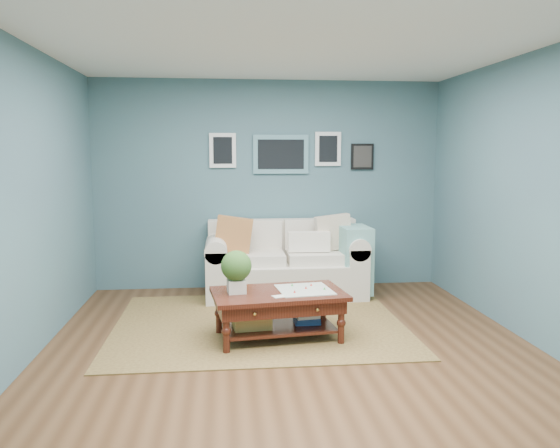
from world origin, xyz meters
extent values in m
plane|color=brown|center=(0.00, 0.00, 0.00)|extent=(5.00, 5.00, 0.00)
plane|color=white|center=(0.00, 0.00, 2.70)|extent=(5.00, 5.00, 0.00)
cube|color=#425D6B|center=(0.00, 2.50, 1.35)|extent=(4.50, 0.02, 2.70)
cube|color=#425D6B|center=(0.00, -2.50, 1.35)|extent=(4.50, 0.02, 2.70)
cube|color=#425D6B|center=(-2.25, 0.00, 1.35)|extent=(0.02, 5.00, 2.70)
cube|color=#425D6B|center=(2.25, 0.00, 1.35)|extent=(0.02, 5.00, 2.70)
cube|color=slate|center=(0.15, 2.48, 1.75)|extent=(0.72, 0.03, 0.50)
cube|color=black|center=(0.15, 2.46, 1.75)|extent=(0.60, 0.01, 0.38)
cube|color=white|center=(-0.60, 2.48, 1.80)|extent=(0.34, 0.03, 0.44)
cube|color=white|center=(0.77, 2.48, 1.82)|extent=(0.34, 0.03, 0.44)
cube|color=black|center=(1.23, 2.48, 1.72)|extent=(0.30, 0.03, 0.34)
cube|color=brown|center=(-0.24, 0.86, 0.01)|extent=(2.96, 2.37, 0.01)
cube|color=silver|center=(0.15, 1.99, 0.21)|extent=(1.45, 0.90, 0.43)
cube|color=silver|center=(0.15, 2.34, 0.67)|extent=(1.89, 0.22, 0.49)
cube|color=silver|center=(-0.69, 1.99, 0.32)|extent=(0.24, 0.90, 0.63)
cube|color=silver|center=(1.00, 1.99, 0.32)|extent=(0.24, 0.90, 0.63)
cylinder|color=silver|center=(-0.69, 1.99, 0.63)|extent=(0.26, 0.90, 0.26)
cylinder|color=silver|center=(1.00, 1.99, 0.63)|extent=(0.26, 0.90, 0.26)
cube|color=silver|center=(-0.23, 1.93, 0.49)|extent=(0.73, 0.57, 0.13)
cube|color=silver|center=(0.54, 1.93, 0.49)|extent=(0.73, 0.57, 0.13)
cube|color=silver|center=(-0.23, 2.21, 0.74)|extent=(0.73, 0.12, 0.37)
cube|color=silver|center=(0.54, 2.21, 0.74)|extent=(0.73, 0.12, 0.37)
cube|color=#BE5732|center=(-0.48, 1.94, 0.78)|extent=(0.49, 0.18, 0.48)
cube|color=beige|center=(0.76, 2.01, 0.78)|extent=(0.48, 0.18, 0.47)
cube|color=white|center=(0.44, 1.89, 0.69)|extent=(0.51, 0.12, 0.24)
cube|color=#6EA3A1|center=(1.00, 1.87, 0.47)|extent=(0.35, 0.56, 0.81)
cube|color=black|center=(-0.09, 0.40, 0.44)|extent=(1.32, 0.87, 0.04)
cube|color=black|center=(-0.09, 0.40, 0.36)|extent=(1.22, 0.78, 0.12)
cube|color=black|center=(-0.09, 0.40, 0.12)|extent=(1.11, 0.66, 0.03)
sphere|color=gold|center=(-0.34, 0.04, 0.36)|extent=(0.03, 0.03, 0.03)
sphere|color=gold|center=(0.24, 0.11, 0.36)|extent=(0.03, 0.03, 0.03)
cylinder|color=black|center=(-0.59, 0.06, 0.21)|extent=(0.06, 0.06, 0.42)
cylinder|color=black|center=(0.48, 0.19, 0.21)|extent=(0.06, 0.06, 0.42)
cylinder|color=black|center=(-0.66, 0.61, 0.21)|extent=(0.06, 0.06, 0.42)
cylinder|color=black|center=(0.41, 0.75, 0.21)|extent=(0.06, 0.06, 0.42)
cube|color=silver|center=(-0.48, 0.41, 0.53)|extent=(0.18, 0.18, 0.12)
sphere|color=#25551A|center=(-0.48, 0.41, 0.72)|extent=(0.29, 0.29, 0.29)
cube|color=silver|center=(0.17, 0.43, 0.47)|extent=(0.55, 0.55, 0.01)
cube|color=tan|center=(-0.35, 0.37, 0.23)|extent=(0.38, 0.29, 0.21)
cube|color=navy|center=(0.19, 0.46, 0.19)|extent=(0.27, 0.21, 0.12)
camera|label=1|loc=(-0.59, -4.61, 1.77)|focal=35.00mm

